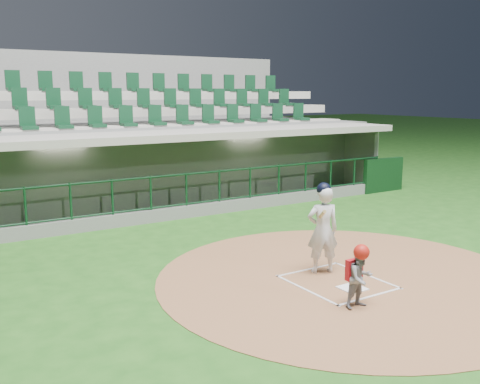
% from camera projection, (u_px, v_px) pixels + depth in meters
% --- Properties ---
extents(ground, '(120.00, 120.00, 0.00)m').
position_uv_depth(ground, '(326.00, 278.00, 10.21)').
color(ground, '#1D4F16').
rests_on(ground, ground).
extents(dirt_circle, '(7.20, 7.20, 0.01)m').
position_uv_depth(dirt_circle, '(345.00, 278.00, 10.19)').
color(dirt_circle, brown).
rests_on(dirt_circle, ground).
extents(home_plate, '(0.43, 0.43, 0.02)m').
position_uv_depth(home_plate, '(352.00, 288.00, 9.62)').
color(home_plate, white).
rests_on(home_plate, dirt_circle).
extents(batter_box_chalk, '(1.55, 1.80, 0.01)m').
position_uv_depth(batter_box_chalk, '(337.00, 282.00, 9.95)').
color(batter_box_chalk, silver).
rests_on(batter_box_chalk, ground).
extents(dugout_structure, '(16.40, 3.70, 3.00)m').
position_uv_depth(dugout_structure, '(163.00, 175.00, 16.59)').
color(dugout_structure, slate).
rests_on(dugout_structure, ground).
extents(seating_deck, '(17.00, 6.72, 5.15)m').
position_uv_depth(seating_deck, '(124.00, 152.00, 19.03)').
color(seating_deck, slate).
rests_on(seating_deck, ground).
extents(batter, '(0.91, 0.95, 1.79)m').
position_uv_depth(batter, '(323.00, 228.00, 10.34)').
color(batter, silver).
rests_on(batter, dirt_circle).
extents(catcher, '(0.49, 0.39, 1.07)m').
position_uv_depth(catcher, '(360.00, 276.00, 8.71)').
color(catcher, gray).
rests_on(catcher, dirt_circle).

